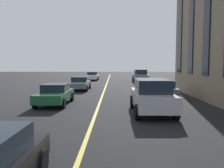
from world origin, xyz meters
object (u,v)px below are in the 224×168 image
object	(u,v)px
car_silver_trailing	(152,96)
car_green_far	(55,94)
car_grey_parked_b	(140,76)
car_white_near	(93,76)
car_grey_mid	(162,89)
car_grey_oncoming	(80,83)

from	to	relation	value
car_silver_trailing	car_green_far	size ratio (longest dim) A/B	1.07
car_grey_parked_b	car_green_far	world-z (taller)	car_grey_parked_b
car_grey_parked_b	car_white_near	size ratio (longest dim) A/B	1.07
car_silver_trailing	car_grey_mid	size ratio (longest dim) A/B	1.07
car_silver_trailing	car_green_far	xyz separation A→B (m)	(2.75, 6.04, -0.27)
car_green_far	car_grey_mid	distance (m)	8.53
car_grey_oncoming	car_grey_mid	bearing A→B (deg)	-125.39
car_white_near	car_green_far	world-z (taller)	same
car_white_near	car_grey_mid	distance (m)	21.30
car_grey_parked_b	car_silver_trailing	distance (m)	22.10
car_white_near	car_grey_mid	size ratio (longest dim) A/B	1.00
car_grey_parked_b	car_grey_mid	size ratio (longest dim) A/B	1.07
car_grey_mid	car_green_far	bearing A→B (deg)	113.08
car_grey_parked_b	car_white_near	xyz separation A→B (m)	(4.02, 7.48, -0.27)
car_grey_parked_b	car_grey_oncoming	world-z (taller)	car_grey_parked_b
car_green_far	car_grey_mid	bearing A→B (deg)	-66.92
car_grey_mid	car_grey_oncoming	bearing A→B (deg)	54.61
car_silver_trailing	car_white_near	world-z (taller)	car_silver_trailing
car_grey_parked_b	car_grey_oncoming	size ratio (longest dim) A/B	1.07
car_grey_oncoming	car_white_near	xyz separation A→B (m)	(14.66, 0.04, 0.00)
car_grey_parked_b	car_grey_mid	bearing A→B (deg)	-180.00
car_grey_mid	car_grey_parked_b	bearing A→B (deg)	0.00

